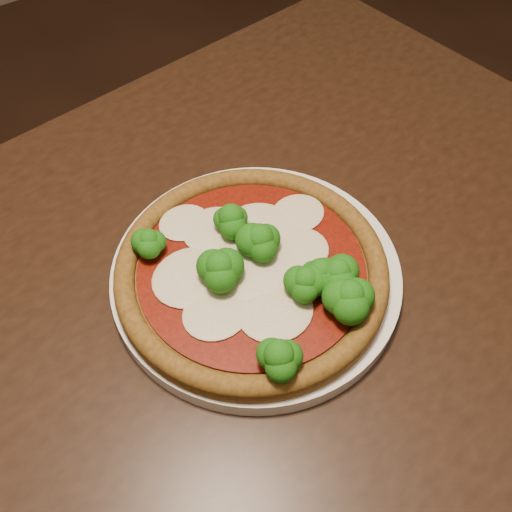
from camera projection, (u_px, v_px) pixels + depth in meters
floor at (202, 443)px, 1.24m from camera, size 4.00×4.00×0.00m
dining_table at (201, 368)px, 0.65m from camera, size 1.20×0.84×0.75m
plate at (256, 274)px, 0.58m from camera, size 0.29×0.29×0.02m
pizza at (256, 269)px, 0.55m from camera, size 0.27×0.27×0.06m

